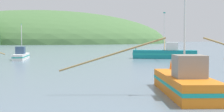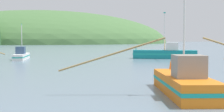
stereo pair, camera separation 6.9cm
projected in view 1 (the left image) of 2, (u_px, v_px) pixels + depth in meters
name	position (u px, v px, depth m)	size (l,w,h in m)	color
hill_far_right	(40.00, 43.00, 238.87)	(187.32, 149.86, 47.29)	#47703D
fishing_boat_orange	(185.00, 82.00, 20.40)	(15.96, 8.87, 7.03)	orange
fishing_boat_teal	(165.00, 53.00, 56.04)	(11.23, 15.03, 8.10)	#147F84
fishing_boat_white	(21.00, 55.00, 53.74)	(1.94, 8.28, 6.05)	white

